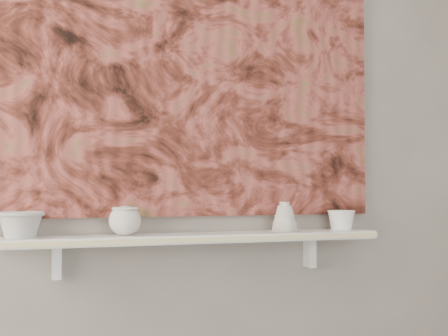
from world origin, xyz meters
name	(u,v)px	position (x,y,z in m)	size (l,w,h in m)	color
wall_back	(190,121)	(0.00, 1.60, 1.35)	(3.60, 3.60, 0.00)	slate
shelf	(197,238)	(0.00, 1.51, 0.92)	(1.40, 0.18, 0.03)	silver
shelf_stripe	(204,240)	(0.00, 1.41, 0.92)	(1.40, 0.01, 0.02)	beige
bracket_left	(57,262)	(-0.49, 1.57, 0.84)	(0.03, 0.06, 0.12)	silver
bracket_right	(310,252)	(0.49, 1.57, 0.84)	(0.03, 0.06, 0.12)	silver
painting	(191,71)	(0.00, 1.59, 1.54)	(1.50, 0.03, 1.10)	maroon
house_motif	(300,154)	(0.45, 1.57, 1.23)	(0.09, 0.00, 0.08)	black
bowl_grey	(21,224)	(-0.61, 1.51, 0.98)	(0.16, 0.16, 0.09)	#A1A19E
cup_cream	(125,221)	(-0.26, 1.51, 0.98)	(0.11, 0.11, 0.10)	beige
bell_vessel	(285,216)	(0.35, 1.51, 0.99)	(0.10, 0.10, 0.11)	beige
bowl_white	(341,220)	(0.60, 1.51, 0.97)	(0.11, 0.11, 0.08)	white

